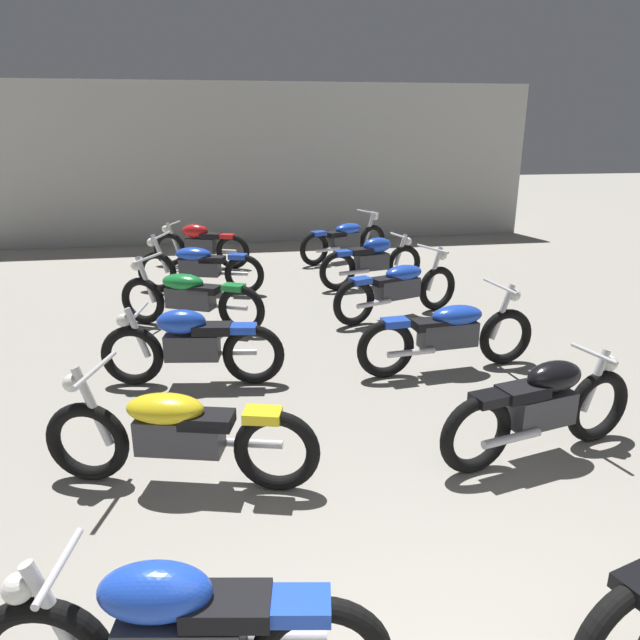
% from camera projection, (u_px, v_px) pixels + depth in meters
% --- Properties ---
extents(back_wall, '(12.90, 0.24, 3.60)m').
position_uv_depth(back_wall, '(262.00, 164.00, 13.93)').
color(back_wall, '#B2B2AD').
rests_on(back_wall, ground).
extents(motorcycle_left_row_0, '(1.96, 0.55, 0.88)m').
position_uv_depth(motorcycle_left_row_0, '(179.00, 636.00, 2.76)').
color(motorcycle_left_row_0, black).
rests_on(motorcycle_left_row_0, ground).
extents(motorcycle_left_row_1, '(2.12, 0.83, 0.97)m').
position_uv_depth(motorcycle_left_row_1, '(178.00, 433.00, 4.58)').
color(motorcycle_left_row_1, black).
rests_on(motorcycle_left_row_1, ground).
extents(motorcycle_left_row_2, '(1.96, 0.52, 0.88)m').
position_uv_depth(motorcycle_left_row_2, '(191.00, 344.00, 6.39)').
color(motorcycle_left_row_2, black).
rests_on(motorcycle_left_row_2, ground).
extents(motorcycle_left_row_3, '(2.00, 1.11, 0.97)m').
position_uv_depth(motorcycle_left_row_3, '(190.00, 297.00, 8.17)').
color(motorcycle_left_row_3, black).
rests_on(motorcycle_left_row_3, ground).
extents(motorcycle_left_row_4, '(2.11, 0.88, 0.97)m').
position_uv_depth(motorcycle_left_row_4, '(199.00, 266.00, 9.90)').
color(motorcycle_left_row_4, black).
rests_on(motorcycle_left_row_4, ground).
extents(motorcycle_left_row_5, '(1.89, 0.80, 0.88)m').
position_uv_depth(motorcycle_left_row_5, '(200.00, 244.00, 11.66)').
color(motorcycle_left_row_5, black).
rests_on(motorcycle_left_row_5, ground).
extents(motorcycle_right_row_1, '(1.94, 0.67, 0.88)m').
position_uv_depth(motorcycle_right_row_1, '(542.00, 406.00, 4.99)').
color(motorcycle_right_row_1, black).
rests_on(motorcycle_right_row_1, ground).
extents(motorcycle_right_row_2, '(2.17, 0.68, 0.97)m').
position_uv_depth(motorcycle_right_row_2, '(449.00, 333.00, 6.76)').
color(motorcycle_right_row_2, black).
rests_on(motorcycle_right_row_2, ground).
extents(motorcycle_right_row_3, '(2.08, 0.96, 0.97)m').
position_uv_depth(motorcycle_right_row_3, '(398.00, 287.00, 8.64)').
color(motorcycle_right_row_3, black).
rests_on(motorcycle_right_row_3, ground).
extents(motorcycle_right_row_4, '(1.94, 0.68, 0.88)m').
position_uv_depth(motorcycle_right_row_4, '(372.00, 260.00, 10.30)').
color(motorcycle_right_row_4, black).
rests_on(motorcycle_right_row_4, ground).
extents(motorcycle_right_row_5, '(2.00, 1.10, 0.97)m').
position_uv_depth(motorcycle_right_row_5, '(345.00, 239.00, 12.23)').
color(motorcycle_right_row_5, black).
rests_on(motorcycle_right_row_5, ground).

